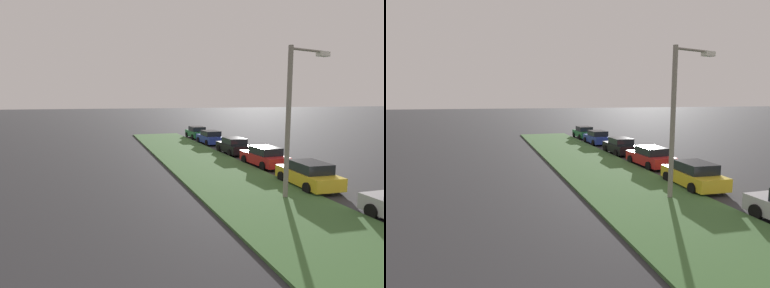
{
  "view_description": "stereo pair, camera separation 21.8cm",
  "coord_description": "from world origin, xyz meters",
  "views": [
    {
      "loc": [
        -4.92,
        15.26,
        5.06
      ],
      "look_at": [
        19.02,
        8.28,
        1.57
      ],
      "focal_mm": 31.29,
      "sensor_mm": 36.0,
      "label": 1
    },
    {
      "loc": [
        -4.98,
        15.05,
        5.06
      ],
      "look_at": [
        19.02,
        8.28,
        1.57
      ],
      "focal_mm": 31.29,
      "sensor_mm": 36.0,
      "label": 2
    }
  ],
  "objects": [
    {
      "name": "parked_car_blue",
      "position": [
        29.29,
        3.21,
        0.72
      ],
      "size": [
        4.35,
        2.11,
        1.47
      ],
      "rotation": [
        0.0,
        0.0,
        0.03
      ],
      "color": "#23389E",
      "rests_on": "ground"
    },
    {
      "name": "parked_car_yellow",
      "position": [
        11.0,
        3.74,
        0.72
      ],
      "size": [
        4.37,
        2.15,
        1.47
      ],
      "rotation": [
        0.0,
        0.0,
        -0.04
      ],
      "color": "gold",
      "rests_on": "ground"
    },
    {
      "name": "parked_car_black",
      "position": [
        22.63,
        3.32,
        0.72
      ],
      "size": [
        4.31,
        2.04,
        1.47
      ],
      "rotation": [
        0.0,
        0.0,
        -0.01
      ],
      "color": "black",
      "rests_on": "ground"
    },
    {
      "name": "grass_median",
      "position": [
        10.0,
        7.37,
        0.06
      ],
      "size": [
        60.0,
        6.0,
        0.12
      ],
      "primitive_type": "cube",
      "color": "#3D6633",
      "rests_on": "ground"
    },
    {
      "name": "parked_car_red",
      "position": [
        16.91,
        3.33,
        0.72
      ],
      "size": [
        4.38,
        2.18,
        1.47
      ],
      "rotation": [
        0.0,
        0.0,
        0.05
      ],
      "color": "red",
      "rests_on": "ground"
    },
    {
      "name": "parked_car_green",
      "position": [
        34.76,
        3.08,
        0.72
      ],
      "size": [
        4.31,
        2.03,
        1.47
      ],
      "rotation": [
        0.0,
        0.0,
        -0.0
      ],
      "color": "#1E6B38",
      "rests_on": "ground"
    },
    {
      "name": "streetlight",
      "position": [
        9.45,
        5.89,
        4.39
      ],
      "size": [
        1.07,
        2.81,
        7.5
      ],
      "color": "gray",
      "rests_on": "ground"
    }
  ]
}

